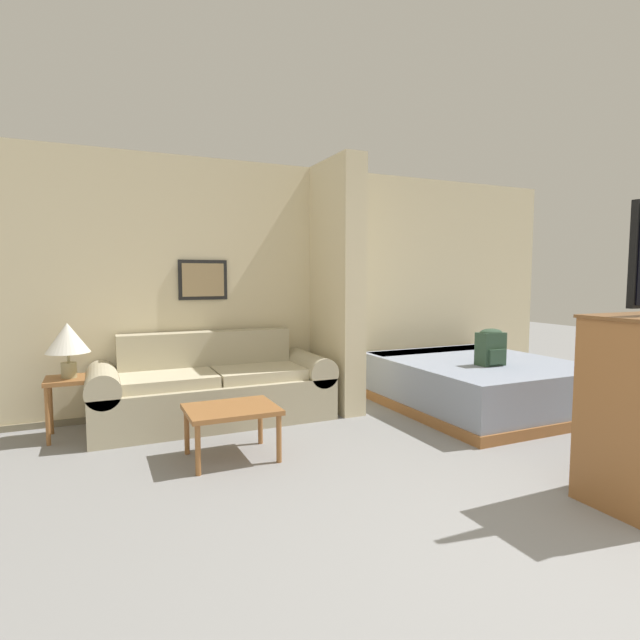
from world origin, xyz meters
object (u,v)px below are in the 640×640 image
object	(u,v)px
couch	(214,389)
coffee_table	(231,413)
bed	(477,383)
table_lamp	(68,340)
backpack	(491,346)

from	to	relation	value
couch	coffee_table	xyz separation A→B (m)	(-0.09, -1.05, 0.04)
bed	couch	bearing A→B (deg)	166.51
couch	table_lamp	world-z (taller)	table_lamp
coffee_table	table_lamp	bearing A→B (deg)	136.91
couch	backpack	bearing A→B (deg)	-20.31
backpack	bed	bearing A→B (deg)	70.51
couch	backpack	world-z (taller)	backpack
table_lamp	backpack	size ratio (longest dim) A/B	1.30
coffee_table	backpack	world-z (taller)	backpack
couch	bed	distance (m)	2.76
couch	backpack	size ratio (longest dim) A/B	6.12
coffee_table	table_lamp	world-z (taller)	table_lamp
coffee_table	bed	size ratio (longest dim) A/B	0.33
couch	coffee_table	distance (m)	1.06
coffee_table	table_lamp	size ratio (longest dim) A/B	1.43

